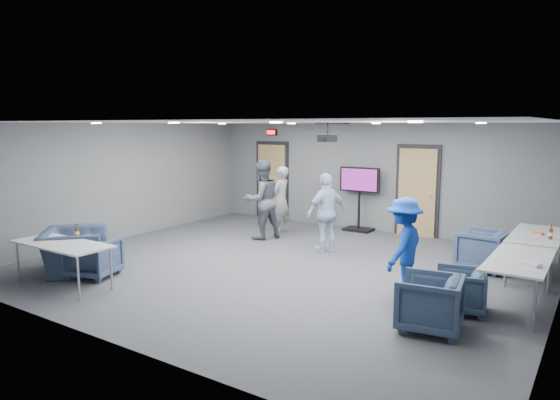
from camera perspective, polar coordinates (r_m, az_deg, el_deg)
The scene contains 28 objects.
floor at distance 9.53m, azimuth 0.60°, elevation -7.57°, with size 9.00×9.00×0.00m, color #34373B.
ceiling at distance 9.16m, azimuth 0.63°, elevation 8.88°, with size 9.00×9.00×0.00m, color white.
wall_back at distance 12.77m, azimuth 10.40°, elevation 2.58°, with size 9.00×0.02×2.70m, color slate.
wall_front at distance 6.32m, azimuth -19.49°, elevation -3.78°, with size 9.00×0.02×2.70m, color slate.
wall_left at distance 12.26m, azimuth -17.36°, elevation 2.09°, with size 0.02×8.00×2.70m, color slate.
door_left at distance 14.20m, azimuth -0.91°, elevation 2.16°, with size 1.06×0.17×2.24m.
door_right at distance 12.34m, azimuth 15.41°, elevation 0.89°, with size 1.06×0.17×2.24m.
exit_sign at distance 14.09m, azimuth -0.97°, elevation 7.75°, with size 0.32×0.08×0.16m.
hvac_diffuser at distance 11.83m, azimuth 6.01°, elevation 8.69°, with size 0.60×0.60×0.03m, color black.
downlights at distance 9.16m, azimuth 0.63°, elevation 8.79°, with size 6.18×3.78×0.02m.
person_a at distance 12.37m, azimuth 0.08°, elevation 0.06°, with size 0.60×0.39×1.64m, color #9A9D9A.
person_b at distance 11.63m, azimuth -2.09°, elevation 0.04°, with size 0.90×0.70×1.85m, color #4E525E.
person_c at distance 10.48m, azimuth 5.35°, elevation -1.46°, with size 0.98×0.41×1.67m, color silver.
person_d at distance 8.02m, azimuth 13.96°, elevation -5.20°, with size 1.00×0.58×1.55m, color #1A41AE.
chair_right_a at distance 9.93m, azimuth 22.08°, elevation -5.32°, with size 0.80×0.82×0.75m, color #3D4D6A.
chair_right_b at distance 7.68m, azimuth 19.86°, elevation -9.67°, with size 0.67×0.69×0.63m, color #394C62.
chair_right_c at distance 6.87m, azimuth 16.70°, elevation -11.21°, with size 0.78×0.80×0.73m, color #37465F.
chair_front_a at distance 9.40m, azimuth -20.49°, elevation -6.14°, with size 0.75×0.77×0.70m, color #3B4866.
chair_front_b at distance 9.84m, azimuth -22.46°, elevation -5.38°, with size 1.19×1.04×0.78m, color #334059.
table_right_a at distance 9.96m, azimuth 27.26°, elevation -3.75°, with size 0.81×1.95×0.73m.
table_right_b at distance 8.11m, azimuth 25.75°, elevation -6.28°, with size 0.80×1.92×0.73m.
table_front_left at distance 8.98m, azimuth -23.64°, elevation -4.79°, with size 1.83×0.77×0.73m.
bottle_front at distance 9.24m, azimuth -22.18°, elevation -3.48°, with size 0.07×0.07×0.25m.
bottle_right at distance 9.64m, azimuth 28.53°, elevation -3.41°, with size 0.07×0.07×0.25m.
snack_box at distance 9.97m, azimuth 27.41°, elevation -3.41°, with size 0.16×0.11×0.04m, color #DB5C36.
wrapper at distance 7.72m, azimuth 26.77°, elevation -6.56°, with size 0.23×0.16×0.05m, color silver.
tv_stand at distance 12.67m, azimuth 9.04°, elevation 0.58°, with size 1.05×0.50×1.61m.
projector at distance 9.80m, azimuth 5.43°, elevation 7.09°, with size 0.46×0.43×0.36m.
Camera 1 is at (4.96, -7.70, 2.64)m, focal length 32.00 mm.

